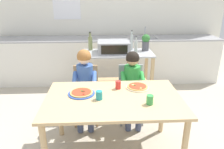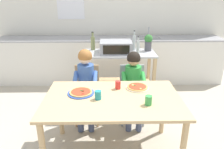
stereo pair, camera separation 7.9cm
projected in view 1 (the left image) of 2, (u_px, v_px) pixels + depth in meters
ground_plane at (110, 108)px, 3.59m from camera, size 10.58×10.58×0.00m
back_wall_tiled at (106, 14)px, 4.65m from camera, size 5.06×0.14×2.70m
kitchen_counter at (107, 60)px, 4.58m from camera, size 4.56×0.60×1.12m
kitchen_island_cart at (117, 68)px, 3.72m from camera, size 1.17×0.56×0.85m
toaster_oven at (114, 47)px, 3.59m from camera, size 0.52×0.41×0.19m
bottle_brown_beer at (132, 42)px, 3.73m from camera, size 0.05×0.05×0.33m
bottle_squat_spirits at (90, 43)px, 3.73m from camera, size 0.07×0.07×0.31m
bottle_tall_green_wine at (136, 48)px, 3.42m from camera, size 0.05×0.05×0.31m
potted_herb_plant at (146, 42)px, 3.69m from camera, size 0.14×0.14×0.28m
dining_table at (113, 105)px, 2.37m from camera, size 1.46×0.92×0.73m
dining_chair_left at (86, 90)px, 3.12m from camera, size 0.36×0.36×0.81m
dining_chair_right at (131, 89)px, 3.15m from camera, size 0.36×0.36×0.81m
child_in_blue_striped_shirt at (85, 80)px, 2.93m from camera, size 0.32×0.42×1.07m
child_in_green_shirt at (133, 81)px, 2.97m from camera, size 0.32×0.42×1.04m
pizza_plate_blue_rimmed at (81, 93)px, 2.42m from camera, size 0.29×0.29×0.03m
pizza_plate_cream at (137, 87)px, 2.57m from camera, size 0.27×0.27×0.03m
drinking_cup_teal at (99, 95)px, 2.29m from camera, size 0.07×0.07×0.09m
drinking_cup_green at (150, 100)px, 2.19m from camera, size 0.07×0.07×0.10m
drinking_cup_red at (118, 85)px, 2.54m from camera, size 0.06×0.06×0.09m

